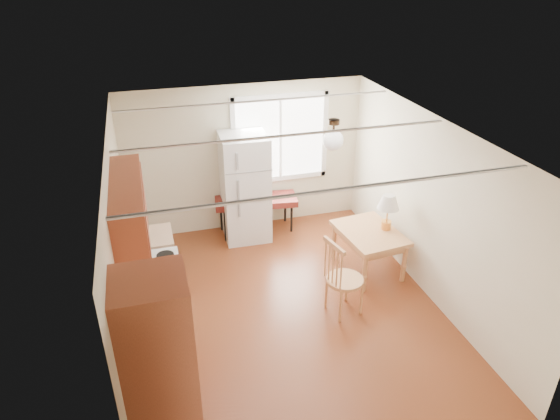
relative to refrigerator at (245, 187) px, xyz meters
name	(u,v)px	position (x,y,z in m)	size (l,w,h in m)	color
room_shell	(288,230)	(0.10, -2.12, 0.35)	(4.60, 5.60, 2.62)	#532211
kitchen_run	(154,312)	(-1.62, -2.75, -0.06)	(0.65, 3.40, 2.20)	brown
window_unit	(280,139)	(0.70, 0.35, 0.65)	(1.64, 0.05, 1.51)	white
pendant_light	(333,139)	(0.80, -1.72, 1.34)	(0.26, 0.26, 0.40)	#302115
refrigerator	(245,187)	(0.00, 0.00, 0.00)	(0.76, 0.78, 1.80)	silver
bench	(256,201)	(0.20, 0.10, -0.33)	(1.42, 0.68, 0.63)	#5D1A16
dining_table	(369,237)	(1.54, -1.51, -0.33)	(0.91, 1.15, 0.67)	#B77746
chair	(339,273)	(0.71, -2.37, -0.26)	(0.52, 0.51, 1.12)	#B77746
table_lamp	(388,205)	(1.80, -1.51, 0.17)	(0.32, 0.32, 0.55)	#D39043
coffee_maker	(153,311)	(-1.62, -2.97, 0.13)	(0.21, 0.25, 0.35)	black
kettle	(147,291)	(-1.66, -2.57, 0.10)	(0.12, 0.12, 0.23)	red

